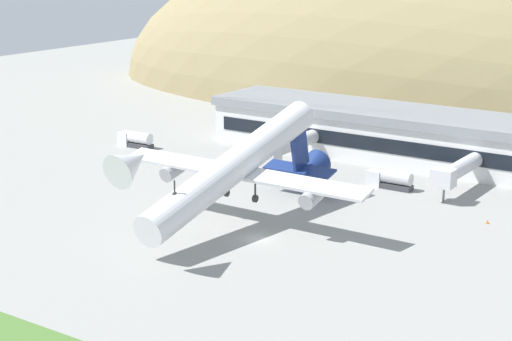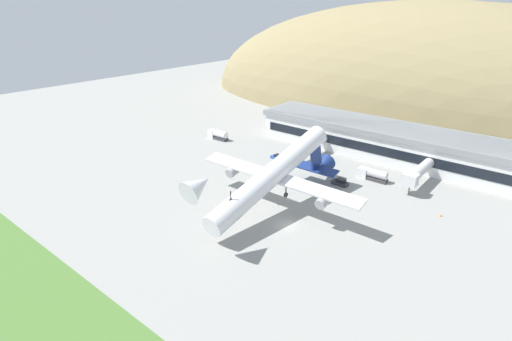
{
  "view_description": "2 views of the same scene",
  "coord_description": "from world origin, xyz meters",
  "px_view_note": "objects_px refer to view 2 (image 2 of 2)",
  "views": [
    {
      "loc": [
        61.65,
        -91.49,
        39.44
      ],
      "look_at": [
        -4.87,
        6.54,
        7.55
      ],
      "focal_mm": 60.0,
      "sensor_mm": 36.0,
      "label": 1
    },
    {
      "loc": [
        40.42,
        -59.44,
        42.85
      ],
      "look_at": [
        -9.02,
        0.91,
        9.64
      ],
      "focal_mm": 28.0,
      "sensor_mm": 36.0,
      "label": 2
    }
  ],
  "objects_px": {
    "terminal_building": "(434,149)",
    "service_car_0": "(278,157)",
    "jetway_1": "(418,173)",
    "fuel_truck": "(373,175)",
    "traffic_cone_0": "(441,215)",
    "cargo_airplane": "(275,175)",
    "service_car_1": "(317,168)",
    "box_truck": "(218,135)",
    "jetway_0": "(308,146)",
    "service_car_2": "(340,182)"
  },
  "relations": [
    {
      "from": "service_car_1",
      "to": "fuel_truck",
      "type": "height_order",
      "value": "fuel_truck"
    },
    {
      "from": "service_car_1",
      "to": "service_car_0",
      "type": "bearing_deg",
      "value": -179.29
    },
    {
      "from": "jetway_1",
      "to": "service_car_2",
      "type": "xyz_separation_m",
      "value": [
        -15.27,
        -10.64,
        -3.3
      ]
    },
    {
      "from": "terminal_building",
      "to": "cargo_airplane",
      "type": "bearing_deg",
      "value": -112.23
    },
    {
      "from": "terminal_building",
      "to": "box_truck",
      "type": "distance_m",
      "value": 66.7
    },
    {
      "from": "service_car_2",
      "to": "fuel_truck",
      "type": "distance_m",
      "value": 9.54
    },
    {
      "from": "service_car_0",
      "to": "service_car_1",
      "type": "height_order",
      "value": "service_car_1"
    },
    {
      "from": "service_car_0",
      "to": "traffic_cone_0",
      "type": "xyz_separation_m",
      "value": [
        47.26,
        -4.84,
        -0.32
      ]
    },
    {
      "from": "jetway_1",
      "to": "fuel_truck",
      "type": "height_order",
      "value": "jetway_1"
    },
    {
      "from": "jetway_0",
      "to": "cargo_airplane",
      "type": "relative_size",
      "value": 0.33
    },
    {
      "from": "fuel_truck",
      "to": "traffic_cone_0",
      "type": "height_order",
      "value": "fuel_truck"
    },
    {
      "from": "service_car_1",
      "to": "terminal_building",
      "type": "bearing_deg",
      "value": 43.74
    },
    {
      "from": "service_car_0",
      "to": "fuel_truck",
      "type": "bearing_deg",
      "value": 7.91
    },
    {
      "from": "service_car_0",
      "to": "service_car_1",
      "type": "relative_size",
      "value": 1.24
    },
    {
      "from": "cargo_airplane",
      "to": "fuel_truck",
      "type": "relative_size",
      "value": 6.24
    },
    {
      "from": "terminal_building",
      "to": "service_car_0",
      "type": "xyz_separation_m",
      "value": [
        -36.69,
        -22.64,
        -4.68
      ]
    },
    {
      "from": "service_car_2",
      "to": "box_truck",
      "type": "relative_size",
      "value": 0.55
    },
    {
      "from": "jetway_0",
      "to": "box_truck",
      "type": "relative_size",
      "value": 2.1
    },
    {
      "from": "service_car_0",
      "to": "fuel_truck",
      "type": "height_order",
      "value": "fuel_truck"
    },
    {
      "from": "cargo_airplane",
      "to": "service_car_0",
      "type": "height_order",
      "value": "cargo_airplane"
    },
    {
      "from": "jetway_0",
      "to": "service_car_0",
      "type": "distance_m",
      "value": 9.35
    },
    {
      "from": "cargo_airplane",
      "to": "box_truck",
      "type": "distance_m",
      "value": 52.05
    },
    {
      "from": "terminal_building",
      "to": "jetway_1",
      "type": "bearing_deg",
      "value": -85.68
    },
    {
      "from": "cargo_airplane",
      "to": "fuel_truck",
      "type": "height_order",
      "value": "cargo_airplane"
    },
    {
      "from": "terminal_building",
      "to": "traffic_cone_0",
      "type": "relative_size",
      "value": 185.12
    },
    {
      "from": "jetway_0",
      "to": "jetway_1",
      "type": "xyz_separation_m",
      "value": [
        31.48,
        0.49,
        -0.0
      ]
    },
    {
      "from": "jetway_0",
      "to": "traffic_cone_0",
      "type": "height_order",
      "value": "jetway_0"
    },
    {
      "from": "terminal_building",
      "to": "fuel_truck",
      "type": "relative_size",
      "value": 13.74
    },
    {
      "from": "jetway_1",
      "to": "terminal_building",
      "type": "bearing_deg",
      "value": 94.32
    },
    {
      "from": "terminal_building",
      "to": "box_truck",
      "type": "xyz_separation_m",
      "value": [
        -63.37,
        -20.47,
        -3.77
      ]
    },
    {
      "from": "jetway_1",
      "to": "fuel_truck",
      "type": "bearing_deg",
      "value": -166.24
    },
    {
      "from": "cargo_airplane",
      "to": "service_car_0",
      "type": "relative_size",
      "value": 10.51
    },
    {
      "from": "service_car_2",
      "to": "cargo_airplane",
      "type": "bearing_deg",
      "value": -104.66
    },
    {
      "from": "terminal_building",
      "to": "jetway_1",
      "type": "relative_size",
      "value": 7.01
    },
    {
      "from": "jetway_0",
      "to": "jetway_1",
      "type": "bearing_deg",
      "value": 0.9
    },
    {
      "from": "service_car_0",
      "to": "traffic_cone_0",
      "type": "bearing_deg",
      "value": -5.85
    },
    {
      "from": "terminal_building",
      "to": "service_car_2",
      "type": "height_order",
      "value": "terminal_building"
    },
    {
      "from": "jetway_1",
      "to": "box_truck",
      "type": "xyz_separation_m",
      "value": [
        -64.6,
        -4.2,
        -2.48
      ]
    },
    {
      "from": "service_car_0",
      "to": "box_truck",
      "type": "relative_size",
      "value": 0.6
    },
    {
      "from": "service_car_2",
      "to": "traffic_cone_0",
      "type": "distance_m",
      "value": 24.61
    },
    {
      "from": "service_car_1",
      "to": "service_car_2",
      "type": "relative_size",
      "value": 0.89
    },
    {
      "from": "terminal_building",
      "to": "traffic_cone_0",
      "type": "distance_m",
      "value": 29.86
    },
    {
      "from": "service_car_1",
      "to": "traffic_cone_0",
      "type": "distance_m",
      "value": 34.41
    },
    {
      "from": "terminal_building",
      "to": "service_car_0",
      "type": "relative_size",
      "value": 23.15
    },
    {
      "from": "terminal_building",
      "to": "service_car_1",
      "type": "distance_m",
      "value": 32.84
    },
    {
      "from": "service_car_1",
      "to": "service_car_2",
      "type": "height_order",
      "value": "service_car_2"
    },
    {
      "from": "service_car_1",
      "to": "traffic_cone_0",
      "type": "bearing_deg",
      "value": -8.36
    },
    {
      "from": "box_truck",
      "to": "traffic_cone_0",
      "type": "distance_m",
      "value": 74.27
    },
    {
      "from": "fuel_truck",
      "to": "box_truck",
      "type": "distance_m",
      "value": 54.3
    },
    {
      "from": "jetway_1",
      "to": "traffic_cone_0",
      "type": "height_order",
      "value": "jetway_1"
    }
  ]
}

